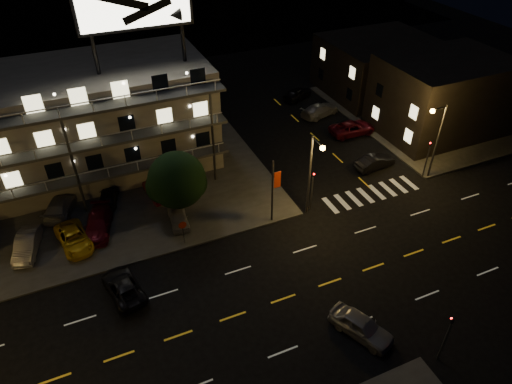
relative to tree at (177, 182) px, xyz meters
name	(u,v)px	position (x,y,z in m)	size (l,w,h in m)	color
ground	(259,307)	(2.30, -12.07, -4.02)	(140.00, 140.00, 0.00)	black
curb_nw	(38,200)	(-11.70, 7.93, -3.94)	(44.00, 24.00, 0.15)	#323230
curb_ne	(412,114)	(32.30, 7.93, -3.94)	(16.00, 24.00, 0.15)	#323230
motel	(66,124)	(-7.64, 11.81, 1.33)	(28.00, 13.80, 18.10)	gray
side_bldg_front	(442,96)	(32.29, 3.93, 0.23)	(14.06, 10.00, 8.50)	black
side_bldg_back	(378,66)	(32.29, 15.93, -0.52)	(14.06, 12.00, 7.00)	black
streetlight_nc	(312,169)	(10.80, -4.14, 0.94)	(0.44, 1.92, 8.00)	#2D2D30
streetlight_ne	(436,135)	(24.44, -3.77, 0.94)	(1.92, 0.44, 8.00)	#2D2D30
signal_nw	(312,187)	(11.30, -3.58, -1.45)	(0.20, 0.27, 4.60)	#2D2D30
signal_sw	(447,335)	(11.30, -20.57, -1.45)	(0.20, 0.27, 4.60)	#2D2D30
signal_ne	(428,155)	(24.30, -3.57, -1.45)	(0.27, 0.20, 4.60)	#2D2D30
banner_north	(273,190)	(7.39, -3.67, -0.59)	(0.83, 0.16, 6.40)	#2D2D30
stop_sign	(183,229)	(-0.70, -3.50, -2.31)	(0.91, 0.11, 2.61)	#2D2D30
tree	(177,182)	(0.00, 0.00, 0.00)	(5.17, 4.98, 6.51)	black
lot_car_1	(27,245)	(-12.72, 0.65, -3.14)	(1.55, 4.45, 1.47)	gray
lot_car_2	(74,238)	(-9.12, -0.01, -3.19)	(2.23, 4.85, 1.35)	gold
lot_car_3	(98,224)	(-7.01, 1.01, -3.14)	(2.04, 5.01, 1.45)	#590C17
lot_car_4	(178,217)	(-0.40, -0.71, -3.22)	(1.53, 3.80, 1.30)	gray
lot_car_7	(61,204)	(-9.65, 5.14, -3.11)	(2.13, 5.24, 1.52)	gray
lot_car_8	(108,196)	(-5.58, 4.76, -3.19)	(1.61, 3.99, 1.36)	black
lot_car_9	(156,191)	(-1.31, 3.86, -3.22)	(1.38, 3.95, 1.30)	#590C17
side_car_0	(375,162)	(20.76, -0.21, -3.30)	(1.52, 4.35, 1.43)	black
side_car_1	(352,128)	(22.61, 6.85, -3.27)	(2.49, 5.41, 1.50)	#590C17
side_car_2	(320,110)	(21.48, 12.39, -3.25)	(2.16, 5.32, 1.54)	gray
side_car_3	(297,93)	(21.15, 17.79, -3.26)	(1.79, 4.46, 1.52)	black
road_car_east	(361,326)	(7.80, -16.87, -3.25)	(1.82, 4.52, 1.54)	gray
road_car_west	(123,287)	(-6.34, -6.79, -3.35)	(2.21, 4.80, 1.33)	black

